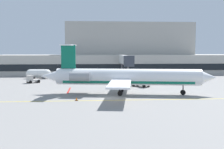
# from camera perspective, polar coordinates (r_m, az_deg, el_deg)

# --- Properties ---
(ground) EXTENTS (120.00, 120.00, 0.11)m
(ground) POSITION_cam_1_polar(r_m,az_deg,el_deg) (45.38, -0.26, -4.97)
(ground) COLOR gray
(terminal_building) EXTENTS (78.41, 15.21, 16.92)m
(terminal_building) POSITION_cam_1_polar(r_m,az_deg,el_deg) (93.46, 2.38, 4.20)
(terminal_building) COLOR #B7B2A8
(terminal_building) RESTS_ON ground
(jet_bridge_west) EXTENTS (2.40, 18.31, 6.45)m
(jet_bridge_west) POSITION_cam_1_polar(r_m,az_deg,el_deg) (75.33, 2.70, 2.94)
(jet_bridge_west) COLOR silver
(jet_bridge_west) RESTS_ON ground
(regional_jet) EXTENTS (31.06, 24.13, 8.80)m
(regional_jet) POSITION_cam_1_polar(r_m,az_deg,el_deg) (49.30, 2.64, -0.53)
(regional_jet) COLOR white
(regional_jet) RESTS_ON ground
(baggage_tug) EXTENTS (4.37, 2.79, 1.81)m
(baggage_tug) POSITION_cam_1_polar(r_m,az_deg,el_deg) (75.95, 12.04, -0.34)
(baggage_tug) COLOR silver
(baggage_tug) RESTS_ON ground
(pushback_tractor) EXTENTS (3.27, 3.03, 1.83)m
(pushback_tractor) POSITION_cam_1_polar(r_m,az_deg,el_deg) (68.87, -16.02, -0.98)
(pushback_tractor) COLOR silver
(pushback_tractor) RESTS_ON ground
(belt_loader) EXTENTS (3.87, 3.83, 2.11)m
(belt_loader) POSITION_cam_1_polar(r_m,az_deg,el_deg) (59.63, 6.23, -1.61)
(belt_loader) COLOR silver
(belt_loader) RESTS_ON ground
(fuel_tank) EXTENTS (6.76, 2.58, 2.54)m
(fuel_tank) POSITION_cam_1_polar(r_m,az_deg,el_deg) (78.88, -14.76, 0.22)
(fuel_tank) COLOR white
(fuel_tank) RESTS_ON ground
(safety_cone_alpha) EXTENTS (0.47, 0.47, 0.55)m
(safety_cone_alpha) POSITION_cam_1_polar(r_m,az_deg,el_deg) (60.21, 7.50, -2.24)
(safety_cone_alpha) COLOR orange
(safety_cone_alpha) RESTS_ON ground
(safety_cone_bravo) EXTENTS (0.47, 0.47, 0.55)m
(safety_cone_bravo) POSITION_cam_1_polar(r_m,az_deg,el_deg) (43.68, -7.25, -5.01)
(safety_cone_bravo) COLOR orange
(safety_cone_bravo) RESTS_ON ground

